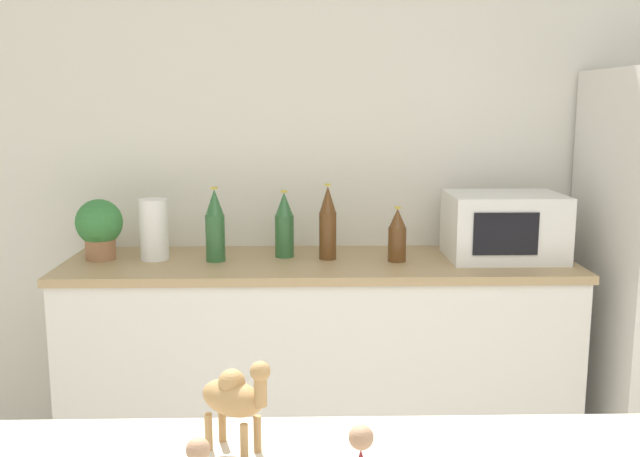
% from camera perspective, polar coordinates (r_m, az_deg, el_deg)
% --- Properties ---
extents(wall_back, '(8.00, 0.06, 2.55)m').
position_cam_1_polar(wall_back, '(3.32, 4.15, 4.82)').
color(wall_back, silver).
rests_on(wall_back, ground_plane).
extents(back_counter, '(2.16, 0.63, 0.91)m').
position_cam_1_polar(back_counter, '(3.17, -0.07, -10.61)').
color(back_counter, white).
rests_on(back_counter, ground_plane).
extents(potted_plant, '(0.20, 0.20, 0.26)m').
position_cam_1_polar(potted_plant, '(3.17, -17.24, 0.15)').
color(potted_plant, '#9E6B47').
rests_on(potted_plant, back_counter).
extents(paper_towel_roll, '(0.12, 0.12, 0.26)m').
position_cam_1_polar(paper_towel_roll, '(3.11, -13.15, -0.08)').
color(paper_towel_roll, white).
rests_on(paper_towel_roll, back_counter).
extents(microwave, '(0.48, 0.37, 0.28)m').
position_cam_1_polar(microwave, '(3.15, 14.50, 0.18)').
color(microwave, white).
rests_on(microwave, back_counter).
extents(back_bottle_0, '(0.08, 0.08, 0.31)m').
position_cam_1_polar(back_bottle_0, '(3.03, -8.39, 0.21)').
color(back_bottle_0, '#2D6033').
rests_on(back_bottle_0, back_counter).
extents(back_bottle_1, '(0.08, 0.08, 0.23)m').
position_cam_1_polar(back_bottle_1, '(3.01, 6.20, -0.56)').
color(back_bottle_1, brown).
rests_on(back_bottle_1, back_counter).
extents(back_bottle_2, '(0.07, 0.07, 0.32)m').
position_cam_1_polar(back_bottle_2, '(3.03, 0.63, 0.42)').
color(back_bottle_2, brown).
rests_on(back_bottle_2, back_counter).
extents(back_bottle_3, '(0.08, 0.08, 0.29)m').
position_cam_1_polar(back_bottle_3, '(3.08, -2.87, 0.26)').
color(back_bottle_3, '#2D6033').
rests_on(back_bottle_3, back_counter).
extents(camel_figurine, '(0.13, 0.12, 0.17)m').
position_cam_1_polar(camel_figurine, '(1.23, -6.83, -13.18)').
color(camel_figurine, '#A87F4C').
rests_on(camel_figurine, bar_counter).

